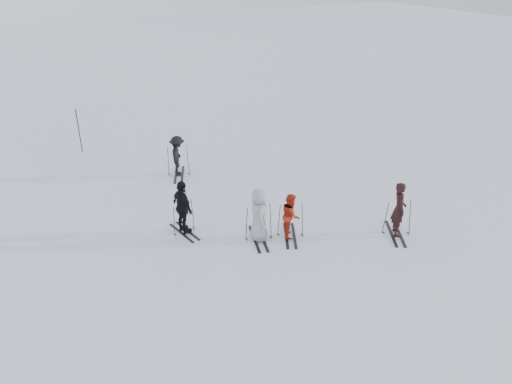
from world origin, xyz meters
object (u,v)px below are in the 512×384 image
(skier_red, at_px, (291,216))
(skier_uphill_left, at_px, (183,208))
(skier_grey, at_px, (259,215))
(skier_near_dark, at_px, (399,210))
(skier_uphill_far, at_px, (178,156))
(piste_marker, at_px, (79,131))

(skier_red, relative_size, skier_uphill_left, 0.82)
(skier_grey, bearing_deg, skier_uphill_left, 68.91)
(skier_near_dark, xyz_separation_m, skier_grey, (-4.23, 1.98, -0.03))
(skier_uphill_far, bearing_deg, skier_uphill_left, -175.37)
(skier_near_dark, height_order, skier_uphill_far, skier_near_dark)
(skier_grey, relative_size, skier_uphill_far, 1.06)
(skier_near_dark, xyz_separation_m, skier_uphill_left, (-6.23, 3.60, -0.00))
(skier_red, xyz_separation_m, skier_grey, (-1.03, 0.34, 0.14))
(skier_red, distance_m, skier_grey, 1.09)
(skier_near_dark, distance_m, skier_grey, 4.67)
(skier_uphill_far, bearing_deg, skier_red, -143.96)
(skier_grey, bearing_deg, piste_marker, 35.32)
(skier_red, xyz_separation_m, skier_uphill_far, (-1.44, 6.56, 0.09))
(skier_near_dark, xyz_separation_m, skier_uphill_far, (-4.64, 8.20, -0.08))
(skier_red, distance_m, skier_uphill_left, 3.61)
(skier_uphill_far, xyz_separation_m, piste_marker, (-3.05, 4.82, 0.19))
(piste_marker, bearing_deg, skier_grey, -72.62)
(skier_grey, height_order, skier_uphill_left, skier_uphill_left)
(skier_near_dark, height_order, skier_red, skier_near_dark)
(piste_marker, bearing_deg, skier_near_dark, -59.44)
(skier_grey, height_order, skier_uphill_far, skier_grey)
(skier_grey, xyz_separation_m, piste_marker, (-3.46, 11.04, 0.14))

